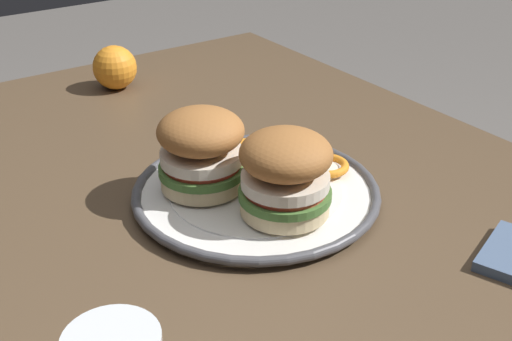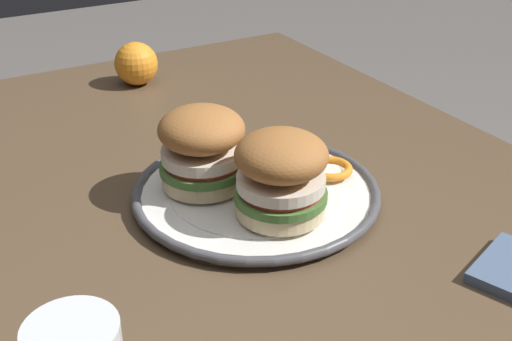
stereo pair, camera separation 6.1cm
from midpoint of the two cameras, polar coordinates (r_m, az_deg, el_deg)
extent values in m
cube|color=brown|center=(0.79, -0.01, -4.79)|extent=(1.22, 0.89, 0.03)
cube|color=brown|center=(1.56, 2.12, -2.98)|extent=(0.06, 0.06, 0.73)
cylinder|color=white|center=(0.81, 2.15, -2.16)|extent=(0.28, 0.28, 0.01)
torus|color=#4C4C51|center=(0.81, 2.16, -1.79)|extent=(0.31, 0.31, 0.01)
cylinder|color=white|center=(0.81, 2.16, -1.73)|extent=(0.22, 0.22, 0.00)
cylinder|color=beige|center=(0.75, 4.48, -3.11)|extent=(0.10, 0.10, 0.02)
cylinder|color=#477033|center=(0.74, 4.52, -2.18)|extent=(0.11, 0.11, 0.01)
cylinder|color=#BC3828|center=(0.74, 4.54, -1.65)|extent=(0.09, 0.09, 0.01)
cylinder|color=silver|center=(0.73, 4.57, -0.97)|extent=(0.10, 0.10, 0.01)
ellipsoid|color=#A36633|center=(0.72, 4.67, 1.32)|extent=(0.14, 0.14, 0.05)
cylinder|color=beige|center=(0.81, -2.49, -0.57)|extent=(0.10, 0.10, 0.02)
cylinder|color=#477033|center=(0.80, -2.51, 0.30)|extent=(0.11, 0.11, 0.01)
cylinder|color=#BC3828|center=(0.80, -2.53, 0.81)|extent=(0.09, 0.09, 0.01)
cylinder|color=silver|center=(0.79, -2.54, 1.45)|extent=(0.10, 0.10, 0.01)
ellipsoid|color=#A36633|center=(0.78, -2.59, 3.62)|extent=(0.15, 0.15, 0.05)
torus|color=orange|center=(0.84, 8.50, 0.18)|extent=(0.08, 0.08, 0.01)
cylinder|color=#F4E5C6|center=(0.84, 8.48, -0.04)|extent=(0.03, 0.03, 0.00)
ellipsoid|color=orange|center=(0.90, 2.51, 2.28)|extent=(0.07, 0.08, 0.01)
ellipsoid|color=orange|center=(0.83, 4.22, -0.10)|extent=(0.06, 0.08, 0.01)
sphere|color=orange|center=(1.17, -9.00, 9.23)|extent=(0.08, 0.08, 0.08)
camera|label=1|loc=(0.03, -87.80, 1.19)|focal=45.59mm
camera|label=2|loc=(0.03, 92.20, -1.19)|focal=45.59mm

